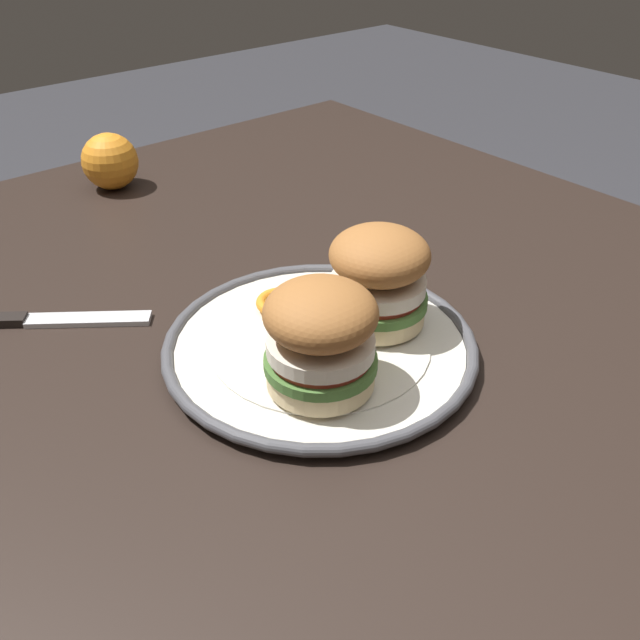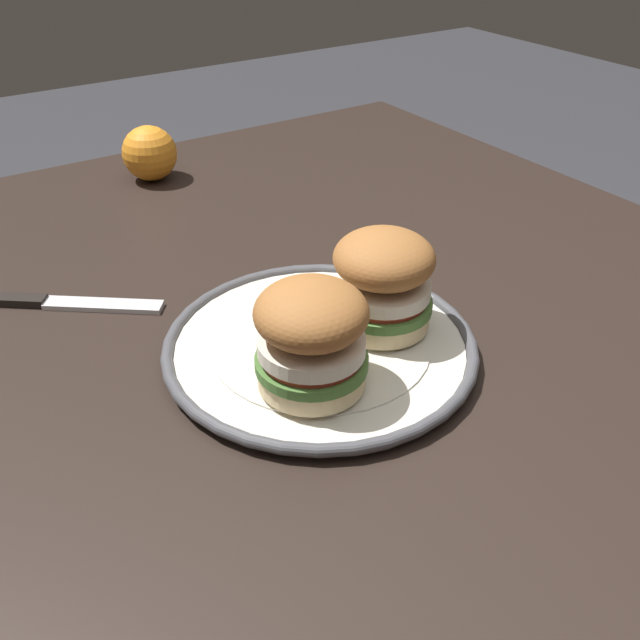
% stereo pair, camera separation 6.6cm
% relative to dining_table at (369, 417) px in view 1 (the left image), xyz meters
% --- Properties ---
extents(dining_table, '(1.36, 1.06, 0.76)m').
position_rel_dining_table_xyz_m(dining_table, '(0.00, 0.00, 0.00)').
color(dining_table, black).
rests_on(dining_table, ground).
extents(dinner_plate, '(0.31, 0.31, 0.02)m').
position_rel_dining_table_xyz_m(dinner_plate, '(-0.03, -0.04, 0.10)').
color(dinner_plate, silver).
rests_on(dinner_plate, dining_table).
extents(sandwich_half_left, '(0.13, 0.13, 0.10)m').
position_rel_dining_table_xyz_m(sandwich_half_left, '(-0.02, 0.02, 0.16)').
color(sandwich_half_left, beige).
rests_on(sandwich_half_left, dinner_plate).
extents(sandwich_half_right, '(0.12, 0.12, 0.10)m').
position_rel_dining_table_xyz_m(sandwich_half_right, '(0.02, -0.09, 0.16)').
color(sandwich_half_right, beige).
rests_on(sandwich_half_right, dinner_plate).
extents(orange_peel_curled, '(0.07, 0.07, 0.01)m').
position_rel_dining_table_xyz_m(orange_peel_curled, '(-0.10, -0.04, 0.11)').
color(orange_peel_curled, orange).
rests_on(orange_peel_curled, dinner_plate).
extents(orange_peel_strip_long, '(0.04, 0.08, 0.01)m').
position_rel_dining_table_xyz_m(orange_peel_strip_long, '(-0.05, -0.05, 0.11)').
color(orange_peel_strip_long, orange).
rests_on(orange_peel_strip_long, dinner_plate).
extents(whole_orange, '(0.08, 0.08, 0.08)m').
position_rel_dining_table_xyz_m(whole_orange, '(-0.55, -0.01, 0.13)').
color(whole_orange, orange).
rests_on(whole_orange, dining_table).
extents(table_knife, '(0.15, 0.19, 0.01)m').
position_rel_dining_table_xyz_m(table_knife, '(-0.27, -0.24, 0.09)').
color(table_knife, silver).
rests_on(table_knife, dining_table).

